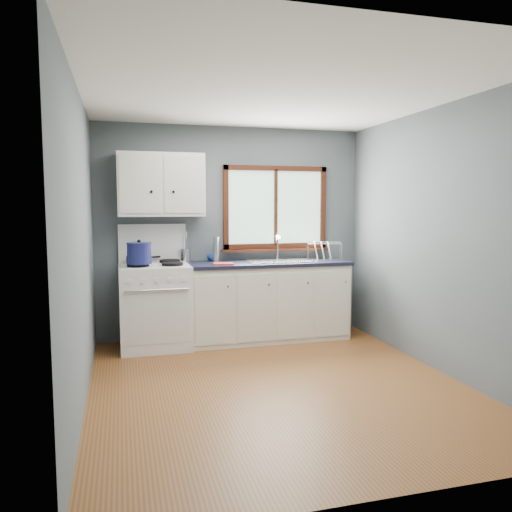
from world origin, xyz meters
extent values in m
cube|color=brown|center=(0.00, 0.00, -0.01)|extent=(3.20, 3.60, 0.02)
cube|color=white|center=(0.00, 0.00, 2.51)|extent=(3.20, 3.60, 0.02)
cube|color=#555F63|center=(0.00, 1.81, 1.25)|extent=(3.20, 0.02, 2.50)
cube|color=#555F63|center=(0.00, -1.81, 1.25)|extent=(3.20, 0.02, 2.50)
cube|color=#555F63|center=(-1.61, 0.00, 1.25)|extent=(0.02, 3.60, 2.50)
cube|color=#555F63|center=(1.61, 0.00, 1.25)|extent=(0.02, 3.60, 2.50)
cube|color=white|center=(-0.95, 1.47, 0.46)|extent=(0.76, 0.65, 0.92)
cube|color=white|center=(-0.95, 1.77, 1.14)|extent=(0.76, 0.05, 0.44)
cube|color=silver|center=(-0.95, 1.47, 0.93)|extent=(0.72, 0.59, 0.01)
cylinder|color=black|center=(-1.13, 1.32, 0.95)|extent=(0.23, 0.23, 0.03)
cylinder|color=black|center=(-0.77, 1.32, 0.95)|extent=(0.23, 0.23, 0.03)
cylinder|color=black|center=(-1.13, 1.61, 0.95)|extent=(0.23, 0.23, 0.03)
cylinder|color=black|center=(-0.77, 1.61, 0.95)|extent=(0.23, 0.23, 0.03)
cylinder|color=silver|center=(-0.95, 1.12, 0.70)|extent=(0.66, 0.02, 0.02)
cube|color=silver|center=(-0.95, 1.14, 0.40)|extent=(0.66, 0.01, 0.55)
cube|color=white|center=(0.36, 1.49, 0.44)|extent=(1.85, 0.60, 0.88)
cube|color=black|center=(0.36, 1.51, 0.04)|extent=(1.85, 0.54, 0.08)
cube|color=black|center=(0.36, 1.49, 0.90)|extent=(1.89, 0.64, 0.04)
cube|color=silver|center=(0.54, 1.49, 0.92)|extent=(0.84, 0.46, 0.01)
cube|color=silver|center=(0.34, 1.49, 0.85)|extent=(0.36, 0.40, 0.14)
cube|color=silver|center=(0.74, 1.49, 0.85)|extent=(0.36, 0.40, 0.14)
cylinder|color=silver|center=(0.54, 1.69, 1.06)|extent=(0.02, 0.02, 0.28)
cylinder|color=silver|center=(0.54, 1.62, 1.19)|extent=(0.02, 0.16, 0.02)
sphere|color=silver|center=(0.54, 1.69, 1.20)|extent=(0.04, 0.04, 0.04)
cube|color=#9EC6A8|center=(0.54, 1.79, 1.55)|extent=(1.22, 0.01, 0.92)
cube|color=#3E1A0D|center=(0.54, 1.77, 2.02)|extent=(1.30, 0.05, 0.06)
cube|color=#3E1A0D|center=(0.54, 1.77, 1.08)|extent=(1.30, 0.05, 0.06)
cube|color=#3E1A0D|center=(-0.08, 1.77, 1.55)|extent=(0.06, 0.05, 1.00)
cube|color=#3E1A0D|center=(1.16, 1.77, 1.55)|extent=(0.06, 0.05, 1.00)
cube|color=#3E1A0D|center=(0.54, 1.77, 1.55)|extent=(0.03, 0.05, 0.92)
cube|color=#3E1A0D|center=(0.54, 1.74, 1.03)|extent=(1.36, 0.10, 0.03)
cube|color=white|center=(-0.85, 1.63, 1.80)|extent=(0.95, 0.32, 0.70)
cube|color=white|center=(-1.09, 1.46, 1.80)|extent=(0.44, 0.01, 0.62)
cube|color=white|center=(-0.61, 1.46, 1.80)|extent=(0.44, 0.01, 0.62)
sphere|color=black|center=(-0.97, 1.45, 1.72)|extent=(0.03, 0.03, 0.03)
sphere|color=black|center=(-0.73, 1.45, 1.72)|extent=(0.03, 0.03, 0.03)
cylinder|color=black|center=(-1.11, 1.63, 0.99)|extent=(0.35, 0.35, 0.05)
cube|color=black|center=(-0.94, 1.70, 0.99)|extent=(0.15, 0.08, 0.02)
cylinder|color=navy|center=(-1.12, 1.30, 1.07)|extent=(0.33, 0.33, 0.21)
cylinder|color=navy|center=(-1.12, 1.30, 1.18)|extent=(0.34, 0.34, 0.01)
sphere|color=black|center=(-1.12, 1.30, 1.20)|extent=(0.05, 0.05, 0.04)
cylinder|color=silver|center=(-0.58, 1.71, 1.00)|extent=(0.13, 0.13, 0.15)
cylinder|color=silver|center=(-0.56, 1.72, 1.16)|extent=(0.01, 0.01, 0.23)
cylinder|color=silver|center=(-0.60, 1.72, 1.18)|extent=(0.01, 0.01, 0.27)
cylinder|color=silver|center=(-0.58, 1.69, 1.15)|extent=(0.01, 0.01, 0.21)
cylinder|color=silver|center=(-0.23, 1.65, 1.06)|extent=(0.07, 0.07, 0.29)
imported|color=#224FB2|center=(-0.25, 1.74, 1.04)|extent=(0.12, 0.12, 0.25)
cube|color=#C23928|center=(-0.21, 1.33, 0.93)|extent=(0.24, 0.19, 0.02)
cube|color=silver|center=(1.09, 1.55, 0.93)|extent=(0.51, 0.45, 0.02)
cylinder|color=silver|center=(0.85, 1.48, 1.02)|extent=(0.01, 0.01, 0.20)
cylinder|color=silver|center=(1.22, 1.34, 1.02)|extent=(0.01, 0.01, 0.20)
cylinder|color=silver|center=(0.95, 1.76, 1.02)|extent=(0.01, 0.01, 0.20)
cylinder|color=silver|center=(1.33, 1.62, 1.02)|extent=(0.01, 0.01, 0.20)
cylinder|color=silver|center=(1.03, 1.41, 1.12)|extent=(0.38, 0.15, 0.01)
cylinder|color=silver|center=(1.14, 1.69, 1.12)|extent=(0.38, 0.15, 0.01)
cylinder|color=white|center=(0.99, 1.58, 1.03)|extent=(0.13, 0.23, 0.22)
cylinder|color=white|center=(1.07, 1.56, 1.03)|extent=(0.13, 0.23, 0.22)
cylinder|color=white|center=(1.14, 1.53, 1.03)|extent=(0.13, 0.23, 0.22)
camera|label=1|loc=(-1.30, -4.06, 1.56)|focal=35.00mm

